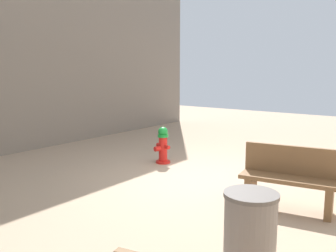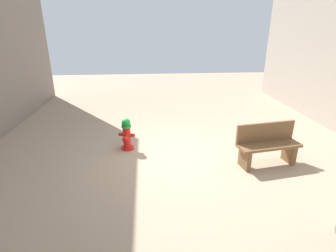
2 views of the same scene
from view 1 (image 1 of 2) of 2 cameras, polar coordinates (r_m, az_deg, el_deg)
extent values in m
plane|color=tan|center=(7.14, 4.56, -8.19)|extent=(23.40, 23.40, 0.00)
cylinder|color=red|center=(8.26, -0.78, -5.62)|extent=(0.32, 0.32, 0.05)
cylinder|color=red|center=(8.19, -0.79, -3.61)|extent=(0.19, 0.19, 0.54)
cylinder|color=#198C33|center=(8.13, -0.79, -1.53)|extent=(0.24, 0.24, 0.06)
sphere|color=#198C33|center=(8.12, -0.79, -0.90)|extent=(0.22, 0.22, 0.22)
cylinder|color=red|center=(8.07, -0.17, -3.33)|extent=(0.15, 0.12, 0.09)
cylinder|color=red|center=(8.29, -1.39, -3.00)|extent=(0.15, 0.12, 0.09)
cylinder|color=red|center=(8.09, -1.66, -3.58)|extent=(0.14, 0.16, 0.11)
cube|color=brown|center=(5.76, 23.94, -10.84)|extent=(0.16, 0.41, 0.45)
cube|color=brown|center=(5.92, 12.80, -9.74)|extent=(0.16, 0.41, 0.45)
cube|color=brown|center=(5.73, 18.41, -7.92)|extent=(1.47, 0.65, 0.06)
cube|color=brown|center=(5.85, 18.84, -5.07)|extent=(1.41, 0.28, 0.44)
cylinder|color=slate|center=(3.69, 12.65, -17.53)|extent=(0.49, 0.49, 0.92)
cylinder|color=#5B5551|center=(3.51, 12.92, -10.46)|extent=(0.51, 0.51, 0.04)
camera|label=2|loc=(4.46, -51.91, 16.78)|focal=27.82mm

